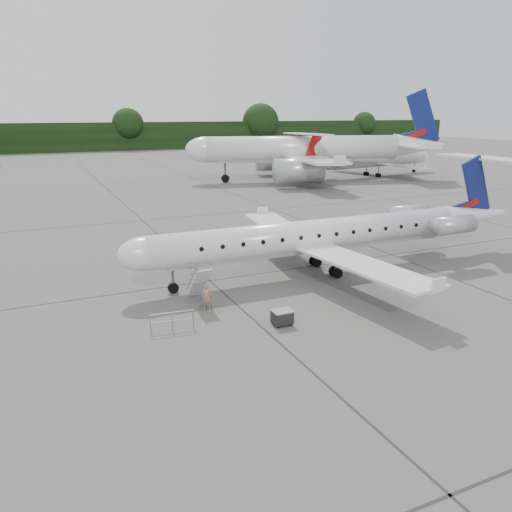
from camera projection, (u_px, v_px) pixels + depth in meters
name	position (u px, v px, depth m)	size (l,w,h in m)	color
ground	(343.00, 305.00, 29.28)	(320.00, 320.00, 0.00)	#5A5A58
treeline	(85.00, 137.00, 141.87)	(260.00, 4.00, 8.00)	black
main_regional_jet	(314.00, 220.00, 33.98)	(29.58, 21.30, 7.58)	silver
airstair	(200.00, 284.00, 29.24)	(0.85, 2.33, 2.38)	silver
passenger	(207.00, 297.00, 28.19)	(0.58, 0.38, 1.60)	#92624F
safety_railing	(172.00, 322.00, 25.67)	(2.20, 0.08, 1.00)	gray
baggage_cart	(282.00, 317.00, 26.40)	(1.01, 0.82, 0.88)	black
bg_narrowbody	(303.00, 136.00, 79.92)	(40.05, 28.83, 14.38)	silver
bg_regional_right	(378.00, 153.00, 87.06)	(29.77, 21.43, 7.81)	silver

